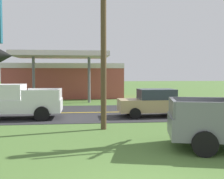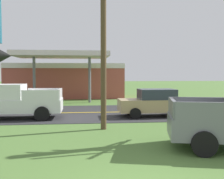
% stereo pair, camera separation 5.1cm
% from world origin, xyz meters
% --- Properties ---
extents(road_asphalt, '(140.00, 8.00, 0.02)m').
position_xyz_m(road_asphalt, '(0.00, 13.00, 0.01)').
color(road_asphalt, '#2B2B2D').
rests_on(road_asphalt, ground).
extents(road_centre_line, '(126.00, 0.20, 0.01)m').
position_xyz_m(road_centre_line, '(0.00, 13.00, 0.02)').
color(road_centre_line, gold).
rests_on(road_centre_line, road_asphalt).
extents(utility_pole, '(1.85, 0.26, 9.71)m').
position_xyz_m(utility_pole, '(-0.44, 7.55, 5.16)').
color(utility_pole, brown).
rests_on(utility_pole, ground).
extents(gas_station, '(12.00, 11.50, 4.40)m').
position_xyz_m(gas_station, '(-3.17, 25.22, 1.94)').
color(gas_station, '#A84C42').
rests_on(gas_station, ground).
extents(pickup_white_on_road, '(5.20, 2.24, 1.96)m').
position_xyz_m(pickup_white_on_road, '(-5.24, 11.00, 0.96)').
color(pickup_white_on_road, silver).
rests_on(pickup_white_on_road, ground).
extents(car_tan_near_lane, '(4.20, 2.00, 1.64)m').
position_xyz_m(car_tan_near_lane, '(2.87, 11.00, 0.83)').
color(car_tan_near_lane, tan).
rests_on(car_tan_near_lane, ground).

